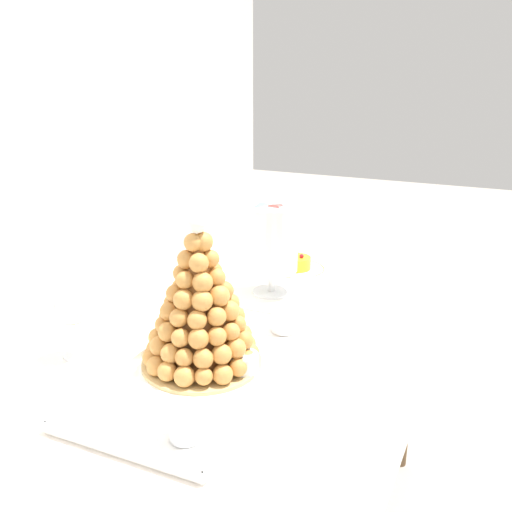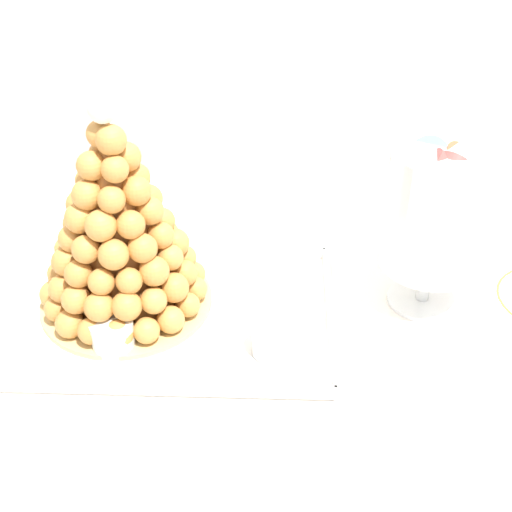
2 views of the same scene
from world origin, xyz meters
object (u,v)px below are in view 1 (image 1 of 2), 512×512
(dessert_cup_mid_left, at_px, (244,365))
(serving_tray, at_px, (210,369))
(fruit_tart_plate, at_px, (296,266))
(croquembouche, at_px, (200,309))
(dessert_cup_left, at_px, (186,425))
(macaron_goblet, at_px, (271,239))
(wine_glass, at_px, (72,311))
(dessert_cup_centre, at_px, (284,323))

(dessert_cup_mid_left, bearing_deg, serving_tray, 95.71)
(serving_tray, distance_m, dessert_cup_mid_left, 0.08)
(dessert_cup_mid_left, bearing_deg, fruit_tart_plate, 11.45)
(croquembouche, distance_m, dessert_cup_left, 0.28)
(croquembouche, xyz_separation_m, fruit_tart_plate, (0.66, 0.03, -0.12))
(croquembouche, distance_m, macaron_goblet, 0.45)
(dessert_cup_left, relative_size, wine_glass, 0.38)
(serving_tray, relative_size, fruit_tart_plate, 3.43)
(dessert_cup_left, height_order, wine_glass, wine_glass)
(macaron_goblet, distance_m, fruit_tart_plate, 0.25)
(macaron_goblet, distance_m, wine_glass, 0.58)
(dessert_cup_mid_left, height_order, dessert_cup_centre, same)
(serving_tray, bearing_deg, fruit_tart_plate, 4.83)
(croquembouche, bearing_deg, dessert_cup_centre, -23.97)
(fruit_tart_plate, bearing_deg, dessert_cup_left, -171.35)
(dessert_cup_mid_left, bearing_deg, wine_glass, 100.98)
(dessert_cup_left, distance_m, dessert_cup_mid_left, 0.24)
(serving_tray, bearing_deg, dessert_cup_centre, -18.37)
(dessert_cup_mid_left, relative_size, fruit_tart_plate, 0.33)
(wine_glass, bearing_deg, dessert_cup_mid_left, -79.02)
(croquembouche, height_order, wine_glass, croquembouche)
(dessert_cup_left, bearing_deg, serving_tray, 19.20)
(dessert_cup_centre, bearing_deg, croquembouche, 156.03)
(dessert_cup_left, bearing_deg, macaron_goblet, 11.05)
(croquembouche, relative_size, macaron_goblet, 1.21)
(dessert_cup_left, xyz_separation_m, dessert_cup_mid_left, (0.24, 0.00, -0.01))
(croquembouche, distance_m, fruit_tart_plate, 0.67)
(serving_tray, bearing_deg, croquembouche, 73.03)
(macaron_goblet, height_order, fruit_tart_plate, macaron_goblet)
(croquembouche, bearing_deg, wine_glass, 104.60)
(dessert_cup_left, relative_size, fruit_tart_plate, 0.32)
(serving_tray, height_order, dessert_cup_mid_left, dessert_cup_mid_left)
(croquembouche, relative_size, dessert_cup_centre, 5.42)
(dessert_cup_mid_left, xyz_separation_m, wine_glass, (-0.07, 0.38, 0.08))
(croquembouche, relative_size, dessert_cup_left, 5.67)
(dessert_cup_left, xyz_separation_m, macaron_goblet, (0.69, 0.13, 0.13))
(serving_tray, xyz_separation_m, dessert_cup_centre, (0.23, -0.08, 0.02))
(croquembouche, relative_size, dessert_cup_mid_left, 5.47)
(macaron_goblet, bearing_deg, wine_glass, 154.57)
(dessert_cup_left, distance_m, macaron_goblet, 0.71)
(croquembouche, relative_size, wine_glass, 2.16)
(serving_tray, height_order, wine_glass, wine_glass)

